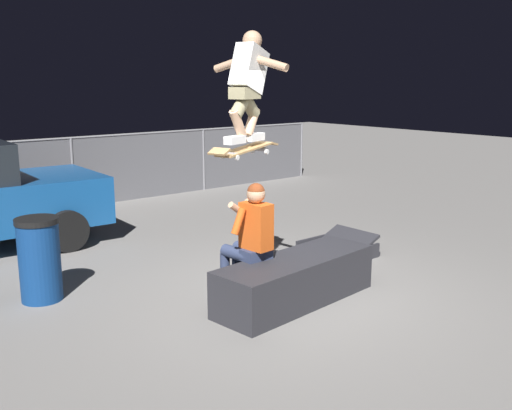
{
  "coord_description": "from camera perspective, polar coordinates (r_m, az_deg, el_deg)",
  "views": [
    {
      "loc": [
        -4.27,
        -4.61,
        2.4
      ],
      "look_at": [
        -0.44,
        0.05,
        1.11
      ],
      "focal_mm": 40.96,
      "sensor_mm": 36.0,
      "label": 1
    }
  ],
  "objects": [
    {
      "name": "trash_bin",
      "position": [
        6.88,
        -20.39,
        -4.99
      ],
      "size": [
        0.47,
        0.47,
        0.94
      ],
      "color": "navy",
      "rests_on": "ground"
    },
    {
      "name": "kicker_ramp",
      "position": [
        8.24,
        7.93,
        -4.48
      ],
      "size": [
        0.92,
        0.84,
        0.41
      ],
      "color": "#28282D",
      "rests_on": "ground"
    },
    {
      "name": "fence_back",
      "position": [
        11.61,
        -17.46,
        3.23
      ],
      "size": [
        12.05,
        0.05,
        1.36
      ],
      "color": "slate",
      "rests_on": "ground"
    },
    {
      "name": "person_sitting_on_ledge",
      "position": [
        6.33,
        -0.7,
        -3.02
      ],
      "size": [
        0.6,
        0.77,
        1.34
      ],
      "color": "#2D3856",
      "rests_on": "ground"
    },
    {
      "name": "ground_plane",
      "position": [
        6.72,
        3.21,
        -8.85
      ],
      "size": [
        40.0,
        40.0,
        0.0
      ],
      "primitive_type": "plane",
      "color": "slate"
    },
    {
      "name": "skater_airborne",
      "position": [
        6.06,
        -0.8,
        11.98
      ],
      "size": [
        0.64,
        0.87,
        1.12
      ],
      "color": "white"
    },
    {
      "name": "skateboard",
      "position": [
        6.06,
        -1.08,
        5.46
      ],
      "size": [
        1.03,
        0.5,
        0.13
      ],
      "color": "#AD8451"
    },
    {
      "name": "ledge_box_main",
      "position": [
        6.47,
        3.89,
        -7.32
      ],
      "size": [
        2.05,
        0.85,
        0.51
      ],
      "primitive_type": "cube",
      "rotation": [
        0.0,
        0.0,
        0.1
      ],
      "color": "#28282D",
      "rests_on": "ground"
    }
  ]
}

